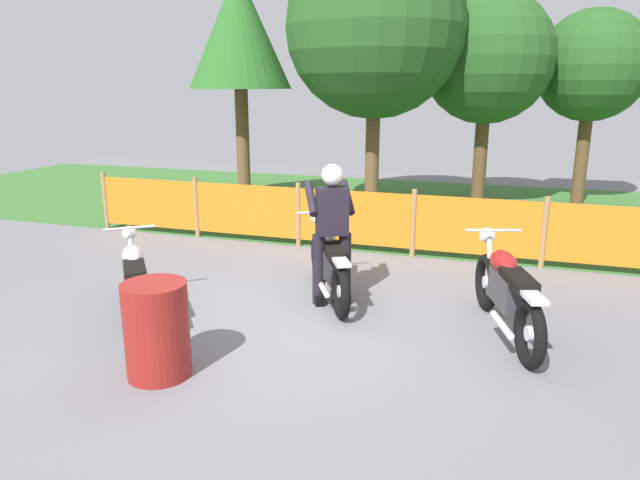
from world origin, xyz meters
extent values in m
cube|color=slate|center=(0.00, 0.00, -0.01)|extent=(24.00, 24.00, 0.02)
cube|color=#386B2D|center=(0.00, 6.57, 0.01)|extent=(24.00, 7.23, 0.01)
cylinder|color=#997547|center=(-4.68, 2.95, 0.53)|extent=(0.08, 0.08, 1.05)
cylinder|color=#997547|center=(-2.81, 2.95, 0.53)|extent=(0.08, 0.08, 1.05)
cylinder|color=#997547|center=(-0.94, 2.95, 0.53)|extent=(0.08, 0.08, 1.05)
cylinder|color=#997547|center=(0.94, 2.95, 0.53)|extent=(0.08, 0.08, 1.05)
cylinder|color=#997547|center=(2.81, 2.95, 0.53)|extent=(0.08, 0.08, 1.05)
cube|color=orange|center=(-3.74, 2.95, 0.54)|extent=(1.79, 0.02, 0.85)
cube|color=orange|center=(-1.87, 2.95, 0.54)|extent=(1.79, 0.02, 0.85)
cube|color=orange|center=(0.00, 2.95, 0.54)|extent=(1.79, 0.02, 0.85)
cube|color=orange|center=(1.87, 2.95, 0.54)|extent=(1.79, 0.02, 0.85)
cube|color=orange|center=(3.74, 2.95, 0.54)|extent=(1.79, 0.02, 0.85)
cylinder|color=brown|center=(-3.22, 5.73, 1.24)|extent=(0.28, 0.28, 2.49)
cone|color=#286023|center=(-3.22, 5.73, 3.67)|extent=(2.12, 2.12, 2.35)
cylinder|color=brown|center=(-0.40, 5.83, 1.21)|extent=(0.28, 0.28, 2.43)
sphere|color=#23511E|center=(-0.40, 5.83, 3.64)|extent=(3.46, 3.46, 3.46)
cylinder|color=brown|center=(1.65, 7.11, 1.09)|extent=(0.28, 0.28, 2.18)
sphere|color=#23511E|center=(1.65, 7.11, 3.11)|extent=(2.67, 2.67, 2.67)
cylinder|color=brown|center=(3.76, 8.31, 1.07)|extent=(0.28, 0.28, 2.14)
sphere|color=#23511E|center=(3.76, 8.31, 2.96)|extent=(2.34, 2.34, 2.34)
torus|color=black|center=(-0.11, 1.48, 0.32)|extent=(0.40, 0.62, 0.64)
cylinder|color=silver|center=(-0.11, 1.48, 0.32)|extent=(0.12, 0.15, 0.14)
torus|color=black|center=(0.57, 0.25, 0.32)|extent=(0.40, 0.62, 0.64)
cylinder|color=silver|center=(0.57, 0.25, 0.32)|extent=(0.12, 0.15, 0.14)
cube|color=#38383D|center=(0.25, 0.82, 0.50)|extent=(0.50, 0.64, 0.32)
ellipsoid|color=#B7B7C1|center=(0.14, 1.03, 0.72)|extent=(0.46, 0.57, 0.22)
cube|color=black|center=(0.37, 0.60, 0.69)|extent=(0.46, 0.60, 0.10)
cube|color=silver|center=(0.57, 0.25, 0.67)|extent=(0.31, 0.39, 0.04)
cylinder|color=silver|center=(-0.08, 1.43, 0.61)|extent=(0.16, 0.23, 0.57)
sphere|color=white|center=(-0.15, 1.57, 0.84)|extent=(0.24, 0.24, 0.18)
cylinder|color=silver|center=(-0.06, 1.40, 0.95)|extent=(0.54, 0.32, 0.03)
cylinder|color=silver|center=(0.28, 0.49, 0.26)|extent=(0.33, 0.52, 0.07)
torus|color=black|center=(-2.02, 0.04, 0.31)|extent=(0.47, 0.56, 0.63)
cylinder|color=silver|center=(-2.02, 0.04, 0.31)|extent=(0.13, 0.14, 0.14)
torus|color=black|center=(-1.17, -1.04, 0.31)|extent=(0.47, 0.56, 0.63)
cylinder|color=silver|center=(-1.17, -1.04, 0.31)|extent=(0.13, 0.14, 0.14)
cube|color=#38383D|center=(-1.57, -0.54, 0.49)|extent=(0.55, 0.61, 0.31)
ellipsoid|color=#B7B7C1|center=(-1.70, -0.36, 0.70)|extent=(0.50, 0.54, 0.22)
cube|color=black|center=(-1.41, -0.73, 0.67)|extent=(0.51, 0.56, 0.10)
cube|color=silver|center=(-1.17, -1.04, 0.66)|extent=(0.34, 0.37, 0.04)
cylinder|color=silver|center=(-1.98, -0.01, 0.60)|extent=(0.18, 0.21, 0.56)
sphere|color=white|center=(-2.08, 0.11, 0.82)|extent=(0.25, 0.25, 0.18)
cylinder|color=silver|center=(-1.96, -0.04, 0.93)|extent=(0.48, 0.39, 0.03)
cylinder|color=silver|center=(-1.49, -0.85, 0.25)|extent=(0.39, 0.46, 0.07)
torus|color=black|center=(2.11, 1.06, 0.33)|extent=(0.31, 0.66, 0.66)
cylinder|color=silver|center=(2.11, 1.06, 0.33)|extent=(0.10, 0.16, 0.14)
torus|color=black|center=(2.56, -0.31, 0.33)|extent=(0.31, 0.66, 0.66)
cylinder|color=silver|center=(2.56, -0.31, 0.33)|extent=(0.10, 0.16, 0.14)
cube|color=#38383D|center=(2.35, 0.33, 0.52)|extent=(0.43, 0.67, 0.33)
ellipsoid|color=maroon|center=(2.28, 0.55, 0.74)|extent=(0.40, 0.59, 0.23)
cube|color=black|center=(2.43, 0.08, 0.71)|extent=(0.40, 0.62, 0.10)
cube|color=silver|center=(2.56, -0.31, 0.69)|extent=(0.27, 0.41, 0.04)
cylinder|color=silver|center=(2.13, 1.00, 0.63)|extent=(0.13, 0.25, 0.59)
sphere|color=white|center=(2.08, 1.16, 0.87)|extent=(0.24, 0.24, 0.19)
cylinder|color=silver|center=(2.14, 0.96, 0.98)|extent=(0.60, 0.23, 0.03)
cylinder|color=silver|center=(2.31, -0.01, 0.26)|extent=(0.25, 0.56, 0.07)
cylinder|color=black|center=(0.19, 0.61, 0.43)|extent=(0.20, 0.20, 0.86)
cube|color=black|center=(0.19, 0.61, 0.06)|extent=(0.22, 0.28, 0.12)
cylinder|color=black|center=(0.47, 0.77, 0.43)|extent=(0.20, 0.20, 0.86)
cube|color=black|center=(0.47, 0.77, 0.06)|extent=(0.22, 0.28, 0.12)
cube|color=black|center=(0.33, 0.69, 1.14)|extent=(0.43, 0.38, 0.56)
cylinder|color=black|center=(0.05, 0.74, 1.26)|extent=(0.32, 0.47, 0.38)
cylinder|color=black|center=(0.43, 0.95, 1.26)|extent=(0.32, 0.47, 0.38)
sphere|color=white|center=(0.33, 0.69, 1.56)|extent=(0.34, 0.34, 0.25)
cube|color=black|center=(0.28, 0.78, 1.56)|extent=(0.17, 0.11, 0.08)
cylinder|color=maroon|center=(-0.63, -1.54, 0.44)|extent=(0.58, 0.58, 0.88)
camera|label=1|loc=(2.26, -5.63, 2.56)|focal=32.41mm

